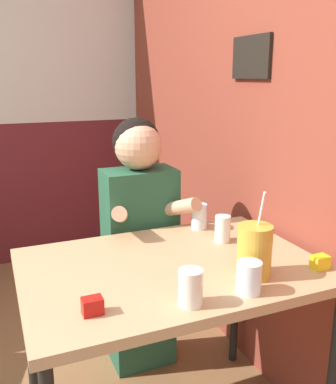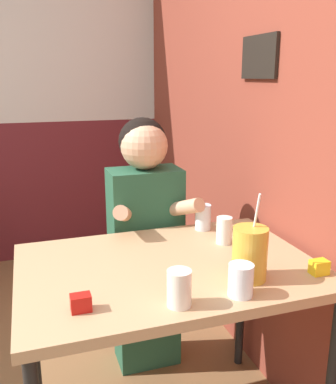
% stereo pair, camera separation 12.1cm
% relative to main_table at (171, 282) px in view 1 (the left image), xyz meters
% --- Properties ---
extents(brick_wall_right, '(0.08, 4.34, 2.70)m').
position_rel_main_table_xyz_m(brick_wall_right, '(0.60, 0.90, 0.65)').
color(brick_wall_right, brown).
rests_on(brick_wall_right, ground_plane).
extents(main_table, '(1.07, 0.75, 0.77)m').
position_rel_main_table_xyz_m(main_table, '(0.00, 0.00, 0.00)').
color(main_table, tan).
rests_on(main_table, ground_plane).
extents(person_seated, '(0.42, 0.42, 1.26)m').
position_rel_main_table_xyz_m(person_seated, '(0.06, 0.52, -0.02)').
color(person_seated, '#235138').
rests_on(person_seated, ground_plane).
extents(cocktail_pitcher, '(0.12, 0.12, 0.30)m').
position_rel_main_table_xyz_m(cocktail_pitcher, '(0.22, -0.20, 0.16)').
color(cocktail_pitcher, gold).
rests_on(cocktail_pitcher, main_table).
extents(glass_near_pitcher, '(0.08, 0.08, 0.10)m').
position_rel_main_table_xyz_m(glass_near_pitcher, '(0.14, -0.29, 0.12)').
color(glass_near_pitcher, silver).
rests_on(glass_near_pitcher, main_table).
extents(glass_center, '(0.06, 0.06, 0.11)m').
position_rel_main_table_xyz_m(glass_center, '(0.28, 0.12, 0.13)').
color(glass_center, silver).
rests_on(glass_center, main_table).
extents(glass_far_side, '(0.07, 0.07, 0.11)m').
position_rel_main_table_xyz_m(glass_far_side, '(-0.06, -0.29, 0.13)').
color(glass_far_side, silver).
rests_on(glass_far_side, main_table).
extents(glass_by_brick, '(0.07, 0.07, 0.11)m').
position_rel_main_table_xyz_m(glass_by_brick, '(0.27, 0.30, 0.13)').
color(glass_by_brick, silver).
rests_on(glass_by_brick, main_table).
extents(condiment_ketchup, '(0.06, 0.04, 0.05)m').
position_rel_main_table_xyz_m(condiment_ketchup, '(-0.34, -0.22, 0.10)').
color(condiment_ketchup, '#B7140F').
rests_on(condiment_ketchup, main_table).
extents(condiment_mustard, '(0.06, 0.04, 0.05)m').
position_rel_main_table_xyz_m(condiment_mustard, '(0.47, -0.24, 0.10)').
color(condiment_mustard, yellow).
rests_on(condiment_mustard, main_table).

